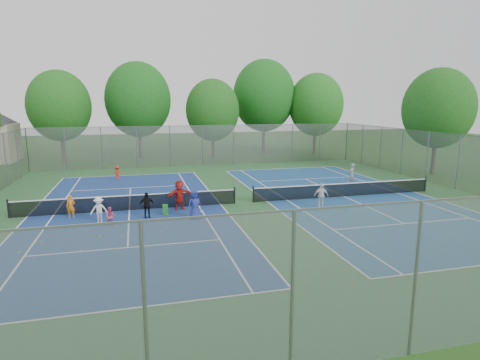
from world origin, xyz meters
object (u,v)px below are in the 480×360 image
at_px(net_left, 129,203).
at_px(net_right, 344,190).
at_px(ball_crate, 102,205).
at_px(instructor, 351,174).
at_px(ball_hopper, 165,210).

bearing_deg(net_left, net_right, 0.00).
height_order(ball_crate, instructor, instructor).
height_order(net_left, net_right, same).
relative_size(net_left, instructor, 7.83).
bearing_deg(ball_crate, net_right, -4.28).
relative_size(net_left, ball_crate, 32.79).
bearing_deg(net_right, instructor, 54.33).
bearing_deg(ball_crate, ball_hopper, -36.20).
relative_size(net_right, instructor, 7.83).
bearing_deg(net_left, instructor, 12.14).
relative_size(ball_crate, ball_hopper, 0.68).
xyz_separation_m(net_left, instructor, (16.56, 3.56, 0.37)).
height_order(net_left, instructor, instructor).
height_order(net_left, ball_hopper, net_left).
distance_m(net_left, net_right, 14.00).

